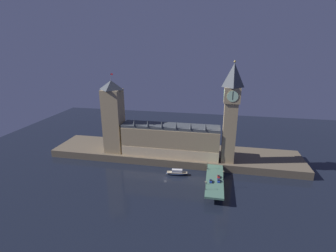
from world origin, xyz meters
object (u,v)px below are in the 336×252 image
Objects in this scene: street_lamp_near at (206,184)px; street_lamp_mid at (223,174)px; car_southbound_trail at (219,177)px; street_lamp_far at (208,164)px; car_southbound_lead at (219,181)px; pedestrian_near_rail at (207,183)px; clock_tower at (231,111)px; victoria_tower at (113,117)px; car_northbound_trail at (211,181)px; boat_upstream at (177,173)px; pedestrian_far_rail at (208,169)px; pedestrian_mid_walk at (223,181)px.

street_lamp_mid is (11.51, 14.72, 0.53)m from street_lamp_near.
car_southbound_trail is 14.97m from street_lamp_far.
car_southbound_lead is at bearing 55.23° from street_lamp_near.
street_lamp_near reaches higher than car_southbound_trail.
pedestrian_near_rail is 0.27× the size of street_lamp_far.
street_lamp_near is at bearing -115.56° from car_southbound_trail.
street_lamp_mid is at bearing 39.91° from car_southbound_lead.
pedestrian_near_rail is at bearing -144.88° from street_lamp_mid.
clock_tower reaches higher than victoria_tower.
car_northbound_trail is 19.77m from street_lamp_far.
street_lamp_far is 0.38× the size of boat_upstream.
street_lamp_far is (-8.43, 11.81, 3.66)m from car_southbound_trail.
boat_upstream is (-38.37, -19.40, -47.25)m from clock_tower.
pedestrian_near_rail reaches higher than pedestrian_far_rail.
car_northbound_trail is at bearing -160.49° from car_southbound_lead.
boat_upstream is (59.96, -22.08, -36.43)m from victoria_tower.
street_lamp_far is (-8.43, 17.29, 3.70)m from car_southbound_lead.
clock_tower is 56.59m from car_northbound_trail.
victoria_tower is 18.17× the size of car_southbound_trail.
clock_tower is 11.51× the size of street_lamp_far.
pedestrian_far_rail is at bearing 121.73° from pedestrian_mid_walk.
pedestrian_near_rail is at bearing -128.70° from car_northbound_trail.
pedestrian_far_rail reaches higher than boat_upstream.
clock_tower is 98.96m from victoria_tower.
car_northbound_trail is 11.17m from street_lamp_near.
car_southbound_trail is (5.35, 7.38, -0.04)m from car_northbound_trail.
street_lamp_near is at bearing -90.81° from pedestrian_far_rail.
pedestrian_far_rail is at bearing 3.34° from boat_upstream.
street_lamp_near is at bearing -124.77° from car_southbound_lead.
clock_tower is 47.85m from pedestrian_far_rail.
victoria_tower is at bearing 158.12° from car_southbound_lead.
pedestrian_near_rail reaches higher than pedestrian_mid_walk.
car_southbound_lead is 5.55m from street_lamp_mid.
clock_tower is 4.37× the size of boat_upstream.
street_lamp_far is at bearing -13.18° from victoria_tower.
pedestrian_far_rail reaches higher than car_southbound_lead.
street_lamp_far is at bearing 91.02° from pedestrian_near_rail.
clock_tower is 54.55m from car_southbound_lead.
clock_tower reaches higher than street_lamp_far.
car_southbound_lead is 35.23m from boat_upstream.
victoria_tower is 73.55m from boat_upstream.
street_lamp_mid is (11.11, 7.81, 3.48)m from pedestrian_near_rail.
pedestrian_near_rail is (-8.03, -10.72, 0.31)m from car_southbound_trail.
pedestrian_near_rail is 21.30m from pedestrian_far_rail.
pedestrian_mid_walk reaches higher than pedestrian_far_rail.
street_lamp_mid is at bearing 35.12° from pedestrian_near_rail.
pedestrian_mid_walk is at bearing -24.94° from boat_upstream.
clock_tower is at bearing 50.60° from pedestrian_far_rail.
clock_tower is at bearing 83.30° from street_lamp_mid.
car_northbound_trail is 2.17× the size of pedestrian_mid_walk.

